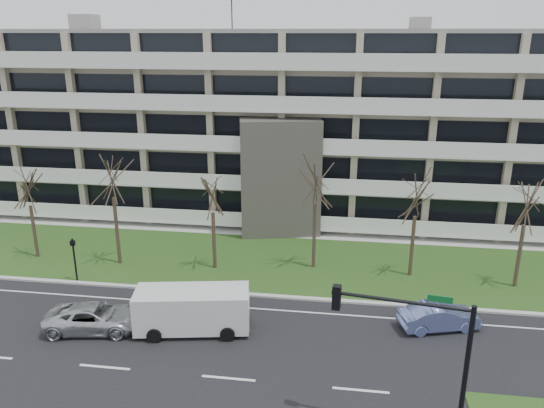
% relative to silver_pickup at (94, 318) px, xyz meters
% --- Properties ---
extents(ground, '(160.00, 160.00, 0.00)m').
position_rel_silver_pickup_xyz_m(ground, '(7.97, -3.09, -0.70)').
color(ground, black).
rests_on(ground, ground).
extents(grass_verge, '(90.00, 10.00, 0.06)m').
position_rel_silver_pickup_xyz_m(grass_verge, '(7.97, 9.91, -0.67)').
color(grass_verge, '#204316').
rests_on(grass_verge, ground).
extents(curb, '(90.00, 0.35, 0.12)m').
position_rel_silver_pickup_xyz_m(curb, '(7.97, 4.91, -0.64)').
color(curb, '#B2B2AD').
rests_on(curb, ground).
extents(sidewalk, '(90.00, 2.00, 0.08)m').
position_rel_silver_pickup_xyz_m(sidewalk, '(7.97, 15.41, -0.66)').
color(sidewalk, '#B2B2AD').
rests_on(sidewalk, ground).
extents(lane_edge_line, '(90.00, 0.12, 0.01)m').
position_rel_silver_pickup_xyz_m(lane_edge_line, '(7.97, 3.41, -0.70)').
color(lane_edge_line, white).
rests_on(lane_edge_line, ground).
extents(apartment_building, '(60.50, 15.10, 18.75)m').
position_rel_silver_pickup_xyz_m(apartment_building, '(7.96, 22.23, 6.91)').
color(apartment_building, '#B6A78E').
rests_on(apartment_building, ground).
extents(silver_pickup, '(5.37, 3.09, 1.41)m').
position_rel_silver_pickup_xyz_m(silver_pickup, '(0.00, 0.00, 0.00)').
color(silver_pickup, silver).
rests_on(silver_pickup, ground).
extents(blue_sedan, '(4.50, 2.65, 1.40)m').
position_rel_silver_pickup_xyz_m(blue_sedan, '(18.14, 2.72, -0.00)').
color(blue_sedan, '#7281C6').
rests_on(blue_sedan, ground).
extents(white_van, '(6.24, 3.22, 2.31)m').
position_rel_silver_pickup_xyz_m(white_van, '(5.29, 0.72, 0.68)').
color(white_van, silver).
rests_on(white_van, ground).
extents(traffic_signal, '(5.24, 1.07, 6.12)m').
position_rel_silver_pickup_xyz_m(traffic_signal, '(15.90, -5.40, 3.26)').
color(traffic_signal, black).
rests_on(traffic_signal, ground).
extents(pedestrian_signal, '(0.30, 0.25, 2.94)m').
position_rel_silver_pickup_xyz_m(pedestrian_signal, '(-3.71, 5.20, 1.16)').
color(pedestrian_signal, black).
rests_on(pedestrian_signal, ground).
extents(tree_1, '(3.40, 3.40, 6.80)m').
position_rel_silver_pickup_xyz_m(tree_1, '(-8.33, 8.41, 4.58)').
color(tree_1, '#382B21').
rests_on(tree_1, ground).
extents(tree_2, '(4.23, 4.23, 8.47)m').
position_rel_silver_pickup_xyz_m(tree_2, '(-2.15, 8.19, 5.88)').
color(tree_2, '#382B21').
rests_on(tree_2, ground).
extents(tree_3, '(3.53, 3.53, 7.07)m').
position_rel_silver_pickup_xyz_m(tree_3, '(4.46, 8.40, 4.79)').
color(tree_3, '#382B21').
rests_on(tree_3, ground).
extents(tree_4, '(4.07, 4.07, 8.14)m').
position_rel_silver_pickup_xyz_m(tree_4, '(11.00, 9.45, 5.63)').
color(tree_4, '#382B21').
rests_on(tree_4, ground).
extents(tree_5, '(3.66, 3.66, 7.32)m').
position_rel_silver_pickup_xyz_m(tree_5, '(17.29, 9.09, 4.99)').
color(tree_5, '#382B21').
rests_on(tree_5, ground).
extents(tree_6, '(3.66, 3.66, 7.32)m').
position_rel_silver_pickup_xyz_m(tree_6, '(23.59, 8.40, 4.99)').
color(tree_6, '#382B21').
rests_on(tree_6, ground).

